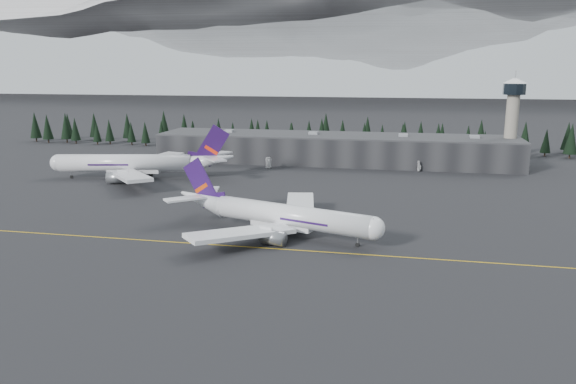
% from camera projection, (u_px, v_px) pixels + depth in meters
% --- Properties ---
extents(ground, '(1400.00, 1400.00, 0.00)m').
position_uv_depth(ground, '(271.00, 246.00, 135.60)').
color(ground, black).
rests_on(ground, ground).
extents(taxiline, '(400.00, 0.40, 0.02)m').
position_uv_depth(taxiline, '(269.00, 248.00, 133.68)').
color(taxiline, gold).
rests_on(taxiline, ground).
extents(terminal, '(160.00, 30.00, 12.60)m').
position_uv_depth(terminal, '(335.00, 149.00, 253.72)').
color(terminal, black).
rests_on(terminal, ground).
extents(control_tower, '(10.00, 10.00, 37.70)m').
position_uv_depth(control_tower, '(512.00, 113.00, 238.02)').
color(control_tower, gray).
rests_on(control_tower, ground).
extents(treeline, '(360.00, 20.00, 15.00)m').
position_uv_depth(treeline, '(344.00, 136.00, 288.82)').
color(treeline, black).
rests_on(treeline, ground).
extents(mountain_ridge, '(4400.00, 900.00, 420.00)m').
position_uv_depth(mountain_ridge, '(390.00, 90.00, 1091.47)').
color(mountain_ridge, white).
rests_on(mountain_ridge, ground).
extents(jet_main, '(59.64, 53.76, 18.01)m').
position_uv_depth(jet_main, '(274.00, 214.00, 145.14)').
color(jet_main, silver).
rests_on(jet_main, ground).
extents(jet_parked, '(70.70, 64.63, 21.02)m').
position_uv_depth(jet_parked, '(141.00, 163.00, 216.94)').
color(jet_parked, silver).
rests_on(jet_parked, ground).
extents(gse_vehicle_a, '(3.85, 5.50, 1.39)m').
position_uv_depth(gse_vehicle_a, '(268.00, 167.00, 239.18)').
color(gse_vehicle_a, silver).
rests_on(gse_vehicle_a, ground).
extents(gse_vehicle_b, '(4.73, 2.58, 1.52)m').
position_uv_depth(gse_vehicle_b, '(419.00, 170.00, 232.44)').
color(gse_vehicle_b, silver).
rests_on(gse_vehicle_b, ground).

